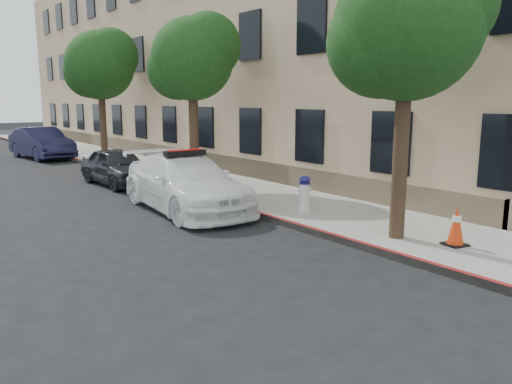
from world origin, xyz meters
The scene contains 12 objects.
ground centered at (0.00, 0.00, 0.00)m, with size 120.00×120.00×0.00m, color black.
sidewalk centered at (3.60, 10.00, 0.07)m, with size 3.20×50.00×0.15m, color gray.
curb_strip centered at (2.06, 10.00, 0.07)m, with size 0.12×50.00×0.15m, color maroon.
building centered at (9.20, 15.00, 5.00)m, with size 8.00×36.00×10.00m, color tan.
tree_near centered at (2.93, -2.01, 4.27)m, with size 2.92×2.82×5.62m.
tree_mid centered at (2.93, 5.99, 4.16)m, with size 2.77×2.64×5.43m.
tree_far centered at (2.93, 13.99, 4.39)m, with size 3.10×3.00×5.81m.
police_car centered at (1.10, 3.39, 0.73)m, with size 2.46×5.18×1.61m.
parked_car_mid centered at (1.20, 8.27, 0.63)m, with size 1.50×3.72×1.27m, color black.
parked_car_far centered at (1.20, 17.92, 0.77)m, with size 1.63×4.66×1.54m, color #151535.
fire_hydrant centered at (3.10, 0.95, 0.58)m, with size 0.37×0.34×0.88m.
traffic_cone centered at (3.33, -3.03, 0.53)m, with size 0.46×0.46×0.76m.
Camera 1 is at (-5.27, -8.04, 2.90)m, focal length 35.00 mm.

